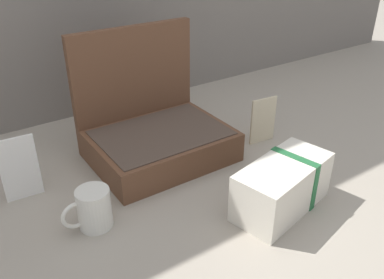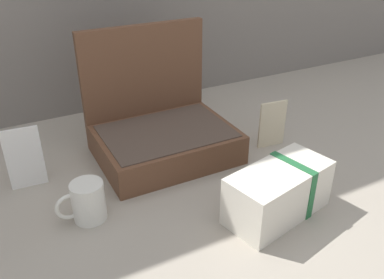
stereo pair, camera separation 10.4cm
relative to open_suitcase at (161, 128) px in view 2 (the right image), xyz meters
name	(u,v)px [view 2 (the right image)]	position (x,y,z in m)	size (l,w,h in m)	color
ground_plane	(191,177)	(0.02, -0.16, -0.08)	(6.00, 6.00, 0.00)	#9E9384
open_suitcase	(161,128)	(0.00, 0.00, 0.00)	(0.38, 0.30, 0.36)	brown
cream_toiletry_bag	(279,192)	(0.13, -0.39, -0.02)	(0.28, 0.17, 0.13)	silver
coffee_mug	(87,202)	(-0.28, -0.21, -0.03)	(0.11, 0.08, 0.10)	silver
info_card_left	(272,124)	(0.31, -0.12, -0.01)	(0.09, 0.01, 0.15)	beige
poster_card_right	(25,158)	(-0.38, 0.00, 0.01)	(0.09, 0.01, 0.17)	white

